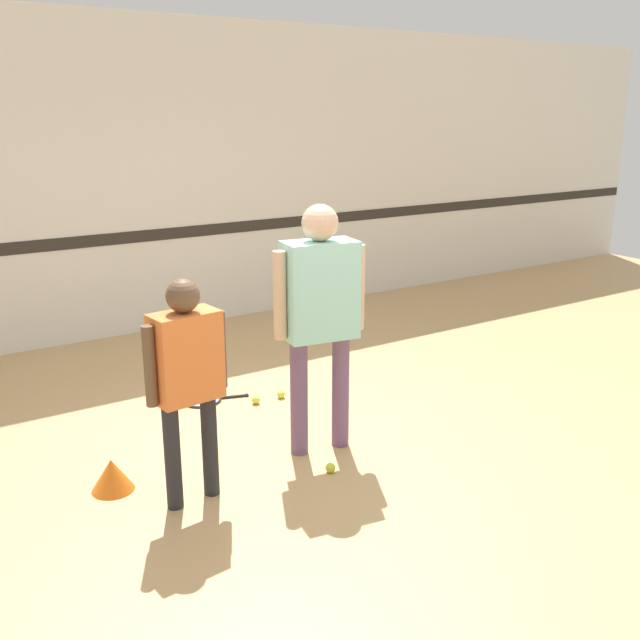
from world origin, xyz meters
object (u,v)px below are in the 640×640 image
(person_instructor, at_px, (320,303))
(training_cone, at_px, (112,475))
(person_student_left, at_px, (187,368))
(racket_spare_on_floor, at_px, (204,400))
(tennis_ball_by_spare_racket, at_px, (171,397))
(tennis_ball_stray_left, at_px, (256,400))
(tennis_ball_stray_right, at_px, (281,394))
(tennis_ball_near_instructor, at_px, (330,468))

(person_instructor, height_order, training_cone, person_instructor)
(person_student_left, distance_m, racket_spare_on_floor, 1.76)
(racket_spare_on_floor, xyz_separation_m, training_cone, (-1.06, -1.00, 0.09))
(racket_spare_on_floor, height_order, tennis_ball_by_spare_racket, tennis_ball_by_spare_racket)
(tennis_ball_stray_left, bearing_deg, person_student_left, -132.57)
(tennis_ball_stray_right, relative_size, training_cone, 0.25)
(tennis_ball_by_spare_racket, height_order, training_cone, training_cone)
(tennis_ball_by_spare_racket, bearing_deg, tennis_ball_stray_left, -37.67)
(person_student_left, bearing_deg, tennis_ball_by_spare_racket, 66.87)
(person_instructor, distance_m, tennis_ball_stray_right, 1.40)
(training_cone, bearing_deg, person_instructor, -9.16)
(tennis_ball_stray_right, bearing_deg, racket_spare_on_floor, 152.28)
(tennis_ball_near_instructor, bearing_deg, person_student_left, 169.13)
(racket_spare_on_floor, bearing_deg, tennis_ball_stray_right, -9.82)
(tennis_ball_by_spare_racket, bearing_deg, tennis_ball_near_instructor, -76.03)
(racket_spare_on_floor, height_order, tennis_ball_stray_right, tennis_ball_stray_right)
(tennis_ball_near_instructor, bearing_deg, racket_spare_on_floor, 97.24)
(tennis_ball_near_instructor, bearing_deg, person_instructor, 68.06)
(person_student_left, distance_m, tennis_ball_stray_right, 1.85)
(racket_spare_on_floor, bearing_deg, tennis_ball_stray_left, -23.31)
(tennis_ball_stray_right, bearing_deg, training_cone, -156.29)
(tennis_ball_by_spare_racket, xyz_separation_m, tennis_ball_stray_left, (0.55, -0.43, 0.00))
(person_instructor, xyz_separation_m, training_cone, (-1.39, 0.22, -0.95))
(tennis_ball_stray_left, bearing_deg, tennis_ball_stray_right, -1.69)
(tennis_ball_near_instructor, relative_size, training_cone, 0.25)
(tennis_ball_stray_left, height_order, tennis_ball_stray_right, same)
(tennis_ball_by_spare_racket, height_order, tennis_ball_stray_right, same)
(person_student_left, xyz_separation_m, tennis_ball_near_instructor, (0.88, -0.17, -0.82))
(training_cone, bearing_deg, tennis_ball_stray_left, 27.33)
(tennis_ball_near_instructor, relative_size, tennis_ball_stray_right, 1.00)
(person_student_left, height_order, training_cone, person_student_left)
(tennis_ball_near_instructor, bearing_deg, tennis_ball_stray_left, 84.23)
(tennis_ball_near_instructor, xyz_separation_m, training_cone, (-1.26, 0.55, 0.07))
(racket_spare_on_floor, relative_size, tennis_ball_near_instructor, 8.63)
(person_instructor, xyz_separation_m, person_student_left, (-1.02, -0.16, -0.20))
(person_student_left, bearing_deg, racket_spare_on_floor, 57.40)
(person_instructor, distance_m, racket_spare_on_floor, 1.65)
(tennis_ball_stray_right, distance_m, training_cone, 1.77)
(racket_spare_on_floor, relative_size, training_cone, 2.15)
(tennis_ball_stray_right, bearing_deg, tennis_ball_stray_left, 178.31)
(person_instructor, distance_m, tennis_ball_near_instructor, 1.08)
(person_student_left, height_order, tennis_ball_near_instructor, person_student_left)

